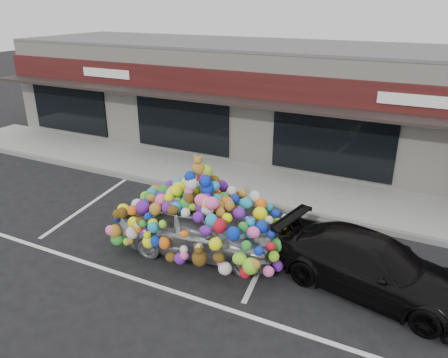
% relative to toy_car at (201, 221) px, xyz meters
% --- Properties ---
extents(ground, '(90.00, 90.00, 0.00)m').
position_rel_toy_car_xyz_m(ground, '(-1.28, 0.57, -0.85)').
color(ground, black).
rests_on(ground, ground).
extents(shop_building, '(24.00, 7.20, 4.31)m').
position_rel_toy_car_xyz_m(shop_building, '(-1.28, 9.01, 1.31)').
color(shop_building, beige).
rests_on(shop_building, ground).
extents(sidewalk, '(26.00, 3.00, 0.15)m').
position_rel_toy_car_xyz_m(sidewalk, '(-1.28, 4.57, -0.78)').
color(sidewalk, gray).
rests_on(sidewalk, ground).
extents(kerb, '(26.00, 0.18, 0.16)m').
position_rel_toy_car_xyz_m(kerb, '(-1.28, 3.07, -0.78)').
color(kerb, slate).
rests_on(kerb, ground).
extents(parking_stripe_left, '(0.73, 4.37, 0.01)m').
position_rel_toy_car_xyz_m(parking_stripe_left, '(-4.48, 0.77, -0.85)').
color(parking_stripe_left, silver).
rests_on(parking_stripe_left, ground).
extents(parking_stripe_mid, '(0.73, 4.37, 0.01)m').
position_rel_toy_car_xyz_m(parking_stripe_mid, '(1.52, 0.77, -0.85)').
color(parking_stripe_mid, silver).
rests_on(parking_stripe_mid, ground).
extents(lane_line, '(14.00, 0.12, 0.01)m').
position_rel_toy_car_xyz_m(lane_line, '(0.72, -1.73, -0.85)').
color(lane_line, silver).
rests_on(lane_line, ground).
extents(toy_car, '(2.94, 4.54, 2.51)m').
position_rel_toy_car_xyz_m(toy_car, '(0.00, 0.00, 0.00)').
color(toy_car, '#A3A6AD').
rests_on(toy_car, ground).
extents(black_sedan, '(2.58, 4.57, 1.25)m').
position_rel_toy_car_xyz_m(black_sedan, '(4.09, 0.26, -0.23)').
color(black_sedan, black).
rests_on(black_sedan, ground).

